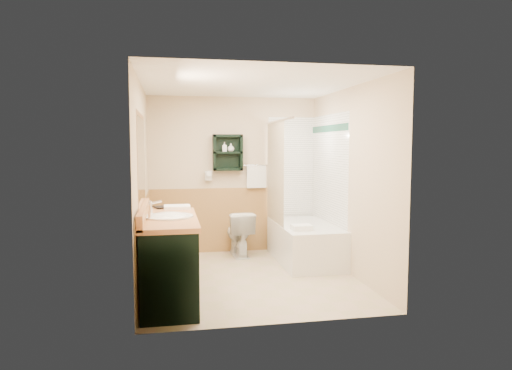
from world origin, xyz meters
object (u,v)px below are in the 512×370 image
(wall_shelf, at_px, (228,153))
(soap_bottle_a, at_px, (224,149))
(hair_dryer, at_px, (208,176))
(vanity_book, at_px, (154,200))
(soap_bottle_b, at_px, (231,148))
(bathtub, at_px, (306,243))
(vanity, at_px, (169,259))
(toilet, at_px, (239,234))

(wall_shelf, height_order, soap_bottle_a, wall_shelf)
(wall_shelf, bearing_deg, hair_dryer, 175.24)
(vanity_book, height_order, soap_bottle_b, soap_bottle_b)
(bathtub, xyz_separation_m, soap_bottle_b, (-0.98, 0.73, 1.34))
(hair_dryer, relative_size, vanity, 0.17)
(bathtub, bearing_deg, soap_bottle_b, 143.17)
(vanity, distance_m, bathtub, 2.34)
(bathtub, bearing_deg, toilet, 148.86)
(vanity, distance_m, vanity_book, 0.91)
(vanity, relative_size, toilet, 2.10)
(wall_shelf, distance_m, soap_bottle_b, 0.08)
(wall_shelf, height_order, soap_bottle_b, wall_shelf)
(wall_shelf, xyz_separation_m, vanity_book, (-1.06, -1.37, -0.54))
(toilet, xyz_separation_m, soap_bottle_a, (-0.19, 0.20, 1.27))
(vanity, height_order, toilet, vanity)
(soap_bottle_b, bearing_deg, toilet, -65.23)
(hair_dryer, relative_size, bathtub, 0.16)
(vanity, height_order, soap_bottle_a, soap_bottle_a)
(wall_shelf, distance_m, toilet, 1.24)
(vanity, bearing_deg, wall_shelf, 66.62)
(toilet, height_order, vanity_book, vanity_book)
(vanity, bearing_deg, soap_bottle_b, 65.47)
(soap_bottle_a, distance_m, soap_bottle_b, 0.10)
(vanity, distance_m, soap_bottle_b, 2.55)
(vanity, bearing_deg, vanity_book, 103.26)
(soap_bottle_b, bearing_deg, bathtub, -36.83)
(toilet, xyz_separation_m, vanity_book, (-1.20, -1.17, 0.67))
(wall_shelf, relative_size, toilet, 0.81)
(soap_bottle_a, bearing_deg, soap_bottle_b, 0.00)
(bathtub, distance_m, toilet, 1.04)
(wall_shelf, xyz_separation_m, toilet, (0.14, -0.20, -1.22))
(hair_dryer, relative_size, soap_bottle_b, 1.92)
(hair_dryer, bearing_deg, wall_shelf, -4.76)
(toilet, bearing_deg, vanity_book, 41.01)
(wall_shelf, xyz_separation_m, soap_bottle_b, (0.05, -0.01, 0.06))
(toilet, distance_m, soap_bottle_a, 1.29)
(wall_shelf, height_order, hair_dryer, wall_shelf)
(wall_shelf, relative_size, vanity, 0.38)
(wall_shelf, relative_size, hair_dryer, 2.29)
(bathtub, height_order, soap_bottle_b, soap_bottle_b)
(bathtub, bearing_deg, wall_shelf, 144.27)
(vanity, xyz_separation_m, soap_bottle_a, (0.84, 2.07, 1.15))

